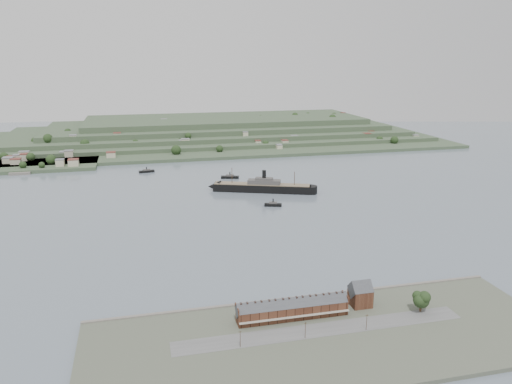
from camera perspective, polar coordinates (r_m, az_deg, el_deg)
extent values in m
plane|color=slate|center=(404.37, -1.75, -2.84)|extent=(1400.00, 1400.00, 0.00)
cube|color=#4C5142|center=(238.94, 8.07, -16.24)|extent=(220.00, 80.00, 2.00)
cube|color=slate|center=(270.61, 4.98, -12.08)|extent=(220.00, 2.00, 2.60)
cube|color=#595959|center=(243.16, 7.54, -15.33)|extent=(140.00, 12.00, 0.10)
cube|color=#452518|center=(249.90, 4.19, -13.42)|extent=(55.00, 8.00, 7.00)
cube|color=#3A3C42|center=(248.25, 4.20, -12.71)|extent=(55.60, 8.15, 8.15)
cube|color=#A4A091|center=(246.15, 4.54, -14.04)|extent=(55.00, 1.60, 0.25)
cube|color=#452518|center=(241.56, -2.18, -13.25)|extent=(0.50, 8.40, 3.00)
cube|color=#452518|center=(256.81, 10.18, -11.68)|extent=(0.50, 8.40, 3.00)
cube|color=black|center=(241.91, -0.88, -12.82)|extent=(0.90, 1.40, 3.20)
cube|color=black|center=(243.04, 0.42, -12.68)|extent=(0.90, 1.40, 3.20)
cube|color=black|center=(246.38, 3.59, -12.30)|extent=(0.90, 1.40, 3.20)
cube|color=black|center=(247.92, 4.83, -12.14)|extent=(0.90, 1.40, 3.20)
cube|color=black|center=(252.25, 7.86, -11.73)|extent=(0.90, 1.40, 3.20)
cube|color=black|center=(254.16, 9.04, -11.57)|extent=(0.90, 1.40, 3.20)
cube|color=#452518|center=(265.49, 11.82, -11.67)|extent=(10.00, 10.00, 9.00)
cube|color=#3A3C42|center=(263.51, 11.87, -10.80)|extent=(10.40, 10.18, 10.18)
cube|color=#3A4C33|center=(750.75, -7.51, 5.60)|extent=(760.00, 260.00, 4.00)
cube|color=#3A4C33|center=(776.88, -6.26, 6.30)|extent=(680.00, 220.00, 5.00)
cube|color=#3A4C33|center=(792.80, -5.33, 6.90)|extent=(600.00, 200.00, 6.00)
cube|color=#3A4C33|center=(808.87, -4.44, 7.55)|extent=(520.00, 180.00, 7.00)
cube|color=#3A4C33|center=(825.11, -3.59, 8.24)|extent=(440.00, 160.00, 8.00)
cube|color=#3A4C33|center=(649.67, -24.19, 2.91)|extent=(150.00, 90.00, 4.00)
cube|color=slate|center=(610.41, -25.31, 2.01)|extent=(22.00, 14.00, 2.80)
cube|color=black|center=(477.66, 0.68, 0.45)|extent=(91.39, 44.84, 7.24)
cone|color=black|center=(484.98, -4.79, 0.62)|extent=(16.03, 16.03, 12.41)
cylinder|color=black|center=(474.82, 6.27, 0.27)|extent=(12.41, 12.41, 7.24)
cube|color=#77684F|center=(476.68, 0.68, 0.91)|extent=(89.09, 43.13, 0.62)
cube|color=#484543|center=(475.90, 0.93, 1.16)|extent=(32.31, 19.78, 4.14)
cube|color=#484543|center=(475.24, 0.93, 1.49)|extent=(18.04, 12.67, 2.59)
cylinder|color=black|center=(474.32, 0.93, 1.95)|extent=(3.72, 3.72, 9.31)
cylinder|color=#412E1E|center=(479.08, -2.76, 1.81)|extent=(0.52, 0.52, 16.55)
cylinder|color=#412E1E|center=(472.85, 4.42, 1.48)|extent=(0.52, 0.52, 14.48)
cube|color=black|center=(432.16, 1.96, -1.48)|extent=(15.49, 8.36, 2.40)
cube|color=#484543|center=(431.65, 1.97, -1.26)|extent=(7.39, 5.09, 1.80)
cylinder|color=black|center=(431.09, 1.97, -1.00)|extent=(1.00, 1.00, 3.50)
cube|color=black|center=(572.31, -12.39, 2.31)|extent=(17.55, 7.59, 2.27)
cube|color=#484543|center=(571.94, -12.40, 2.48)|extent=(8.18, 5.04, 1.70)
cylinder|color=black|center=(571.54, -12.41, 2.66)|extent=(0.94, 0.94, 3.30)
cube|color=black|center=(532.12, -2.99, 1.70)|extent=(19.47, 10.06, 2.50)
cube|color=#484543|center=(531.68, -3.00, 1.90)|extent=(9.25, 6.28, 1.88)
cylinder|color=black|center=(531.21, -3.00, 2.12)|extent=(1.04, 1.04, 3.65)
cylinder|color=#412E1E|center=(268.13, 18.29, -12.42)|extent=(1.07, 1.07, 4.47)
sphere|color=black|center=(266.34, 18.37, -11.65)|extent=(8.04, 8.04, 8.04)
sphere|color=black|center=(267.75, 18.70, -11.32)|extent=(6.25, 6.25, 6.25)
sphere|color=black|center=(264.26, 18.19, -11.74)|extent=(5.72, 5.72, 5.72)
sphere|color=black|center=(264.13, 18.72, -11.37)|extent=(5.36, 5.36, 5.36)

